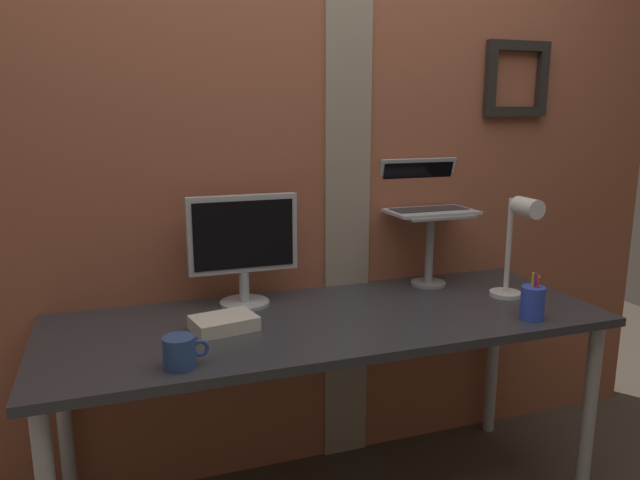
{
  "coord_description": "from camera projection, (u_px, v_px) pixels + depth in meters",
  "views": [
    {
      "loc": [
        -0.7,
        -1.75,
        1.45
      ],
      "look_at": [
        -0.02,
        0.18,
        1.0
      ],
      "focal_mm": 33.62,
      "sensor_mm": 36.0,
      "label": 1
    }
  ],
  "objects": [
    {
      "name": "brick_wall_back",
      "position": [
        298.0,
        150.0,
        2.33
      ],
      "size": [
        3.36,
        0.16,
        2.59
      ],
      "color": "#9E563D",
      "rests_on": "ground_plane"
    },
    {
      "name": "paper_clutter_stack",
      "position": [
        224.0,
        323.0,
        1.94
      ],
      "size": [
        0.22,
        0.18,
        0.04
      ],
      "primitive_type": "cube",
      "rotation": [
        0.0,
        0.0,
        0.19
      ],
      "color": "silver",
      "rests_on": "desk"
    },
    {
      "name": "monitor",
      "position": [
        243.0,
        241.0,
        2.14
      ],
      "size": [
        0.39,
        0.18,
        0.4
      ],
      "color": "#ADB2B7",
      "rests_on": "desk"
    },
    {
      "name": "pen_cup",
      "position": [
        533.0,
        303.0,
        2.02
      ],
      "size": [
        0.08,
        0.08,
        0.16
      ],
      "color": "blue",
      "rests_on": "desk"
    },
    {
      "name": "laptop",
      "position": [
        423.0,
        197.0,
        2.42
      ],
      "size": [
        0.34,
        0.27,
        0.21
      ],
      "color": "#ADB2B7",
      "rests_on": "laptop_stand"
    },
    {
      "name": "desk_lamp",
      "position": [
        519.0,
        237.0,
        2.19
      ],
      "size": [
        0.12,
        0.2,
        0.39
      ],
      "color": "white",
      "rests_on": "desk"
    },
    {
      "name": "laptop_stand",
      "position": [
        430.0,
        237.0,
        2.39
      ],
      "size": [
        0.28,
        0.22,
        0.3
      ],
      "color": "gray",
      "rests_on": "desk"
    },
    {
      "name": "coffee_mug",
      "position": [
        180.0,
        352.0,
        1.65
      ],
      "size": [
        0.13,
        0.09,
        0.09
      ],
      "color": "#2D4C8C",
      "rests_on": "desk"
    },
    {
      "name": "desk",
      "position": [
        330.0,
        337.0,
        2.07
      ],
      "size": [
        1.91,
        0.7,
        0.75
      ],
      "color": "#333338",
      "rests_on": "ground_plane"
    }
  ]
}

